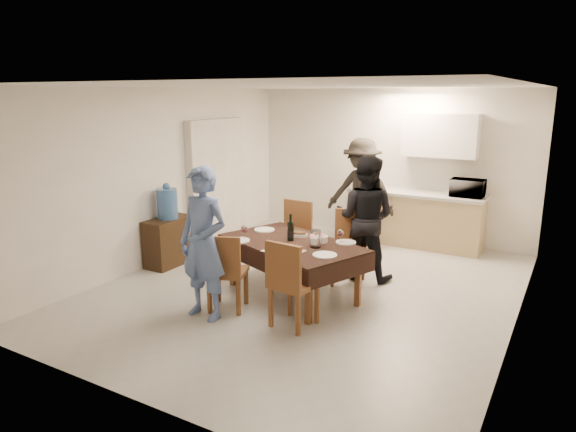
# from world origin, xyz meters

# --- Properties ---
(floor) EXTENTS (5.00, 6.00, 0.02)m
(floor) POSITION_xyz_m (0.00, 0.00, 0.00)
(floor) COLOR #A2A29E
(floor) RESTS_ON ground
(ceiling) EXTENTS (5.00, 6.00, 0.02)m
(ceiling) POSITION_xyz_m (0.00, 0.00, 2.60)
(ceiling) COLOR white
(ceiling) RESTS_ON wall_back
(wall_back) EXTENTS (5.00, 0.02, 2.60)m
(wall_back) POSITION_xyz_m (0.00, 3.00, 1.30)
(wall_back) COLOR silver
(wall_back) RESTS_ON floor
(wall_front) EXTENTS (5.00, 0.02, 2.60)m
(wall_front) POSITION_xyz_m (0.00, -3.00, 1.30)
(wall_front) COLOR silver
(wall_front) RESTS_ON floor
(wall_left) EXTENTS (0.02, 6.00, 2.60)m
(wall_left) POSITION_xyz_m (-2.50, 0.00, 1.30)
(wall_left) COLOR silver
(wall_left) RESTS_ON floor
(wall_right) EXTENTS (0.02, 6.00, 2.60)m
(wall_right) POSITION_xyz_m (2.50, 0.00, 1.30)
(wall_right) COLOR silver
(wall_right) RESTS_ON floor
(stub_partition) EXTENTS (0.15, 1.40, 2.10)m
(stub_partition) POSITION_xyz_m (-2.42, 1.20, 1.05)
(stub_partition) COLOR silver
(stub_partition) RESTS_ON floor
(kitchen_base_cabinet) EXTENTS (2.20, 0.60, 0.86)m
(kitchen_base_cabinet) POSITION_xyz_m (0.60, 2.68, 0.43)
(kitchen_base_cabinet) COLOR tan
(kitchen_base_cabinet) RESTS_ON floor
(kitchen_worktop) EXTENTS (2.24, 0.64, 0.05)m
(kitchen_worktop) POSITION_xyz_m (0.60, 2.68, 0.89)
(kitchen_worktop) COLOR #AEADA9
(kitchen_worktop) RESTS_ON kitchen_base_cabinet
(upper_cabinet) EXTENTS (1.20, 0.34, 0.70)m
(upper_cabinet) POSITION_xyz_m (0.90, 2.82, 1.85)
(upper_cabinet) COLOR white
(upper_cabinet) RESTS_ON wall_back
(dining_table) EXTENTS (2.06, 1.63, 0.70)m
(dining_table) POSITION_xyz_m (-0.09, -0.32, 0.67)
(dining_table) COLOR black
(dining_table) RESTS_ON floor
(chair_near_left) EXTENTS (0.55, 0.56, 0.51)m
(chair_near_left) POSITION_xyz_m (-0.54, -1.16, 0.58)
(chair_near_left) COLOR brown
(chair_near_left) RESTS_ON floor
(chair_near_right) EXTENTS (0.50, 0.50, 0.54)m
(chair_near_right) POSITION_xyz_m (0.36, -1.17, 0.61)
(chair_near_right) COLOR brown
(chair_near_right) RESTS_ON floor
(chair_far_left) EXTENTS (0.48, 0.48, 0.55)m
(chair_far_left) POSITION_xyz_m (-0.54, 0.33, 0.62)
(chair_far_left) COLOR brown
(chair_far_left) RESTS_ON floor
(chair_far_right) EXTENTS (0.55, 0.56, 0.53)m
(chair_far_right) POSITION_xyz_m (0.36, 0.33, 0.60)
(chair_far_right) COLOR brown
(chair_far_right) RESTS_ON floor
(console) EXTENTS (0.38, 0.77, 0.71)m
(console) POSITION_xyz_m (-2.28, -0.18, 0.35)
(console) COLOR black
(console) RESTS_ON floor
(water_jug) EXTENTS (0.30, 0.30, 0.45)m
(water_jug) POSITION_xyz_m (-2.28, -0.18, 0.93)
(water_jug) COLOR #3E6EB1
(water_jug) RESTS_ON console
(wine_bottle) EXTENTS (0.09, 0.09, 0.34)m
(wine_bottle) POSITION_xyz_m (-0.14, -0.27, 0.88)
(wine_bottle) COLOR black
(wine_bottle) RESTS_ON dining_table
(water_pitcher) EXTENTS (0.14, 0.14, 0.21)m
(water_pitcher) POSITION_xyz_m (0.26, -0.37, 0.81)
(water_pitcher) COLOR white
(water_pitcher) RESTS_ON dining_table
(savoury_tart) EXTENTS (0.47, 0.37, 0.05)m
(savoury_tart) POSITION_xyz_m (0.01, -0.70, 0.73)
(savoury_tart) COLOR #BE8D37
(savoury_tart) RESTS_ON dining_table
(salad_bowl) EXTENTS (0.20, 0.20, 0.08)m
(salad_bowl) POSITION_xyz_m (0.21, -0.14, 0.74)
(salad_bowl) COLOR white
(salad_bowl) RESTS_ON dining_table
(mushroom_dish) EXTENTS (0.22, 0.22, 0.04)m
(mushroom_dish) POSITION_xyz_m (-0.14, -0.04, 0.72)
(mushroom_dish) COLOR white
(mushroom_dish) RESTS_ON dining_table
(wine_glass_a) EXTENTS (0.09, 0.09, 0.20)m
(wine_glass_a) POSITION_xyz_m (-0.64, -0.57, 0.80)
(wine_glass_a) COLOR white
(wine_glass_a) RESTS_ON dining_table
(wine_glass_b) EXTENTS (0.08, 0.08, 0.18)m
(wine_glass_b) POSITION_xyz_m (0.46, -0.07, 0.80)
(wine_glass_b) COLOR white
(wine_glass_b) RESTS_ON dining_table
(wine_glass_c) EXTENTS (0.08, 0.08, 0.18)m
(wine_glass_c) POSITION_xyz_m (-0.29, -0.02, 0.79)
(wine_glass_c) COLOR white
(wine_glass_c) RESTS_ON dining_table
(plate_near_left) EXTENTS (0.28, 0.28, 0.02)m
(plate_near_left) POSITION_xyz_m (-0.69, -0.62, 0.71)
(plate_near_left) COLOR white
(plate_near_left) RESTS_ON dining_table
(plate_near_right) EXTENTS (0.28, 0.28, 0.02)m
(plate_near_right) POSITION_xyz_m (0.51, -0.62, 0.71)
(plate_near_right) COLOR white
(plate_near_right) RESTS_ON dining_table
(plate_far_left) EXTENTS (0.28, 0.28, 0.02)m
(plate_far_left) POSITION_xyz_m (-0.69, -0.02, 0.71)
(plate_far_left) COLOR white
(plate_far_left) RESTS_ON dining_table
(plate_far_right) EXTENTS (0.25, 0.25, 0.01)m
(plate_far_right) POSITION_xyz_m (0.51, -0.02, 0.71)
(plate_far_right) COLOR white
(plate_far_right) RESTS_ON dining_table
(microwave) EXTENTS (0.51, 0.35, 0.28)m
(microwave) POSITION_xyz_m (1.42, 2.68, 1.05)
(microwave) COLOR white
(microwave) RESTS_ON kitchen_worktop
(person_near) EXTENTS (0.66, 0.45, 1.75)m
(person_near) POSITION_xyz_m (-0.64, -1.37, 0.87)
(person_near) COLOR #526DA7
(person_near) RESTS_ON floor
(person_far) EXTENTS (0.90, 0.73, 1.72)m
(person_far) POSITION_xyz_m (0.46, 0.73, 0.86)
(person_far) COLOR black
(person_far) RESTS_ON floor
(person_kitchen) EXTENTS (1.17, 0.67, 1.80)m
(person_kitchen) POSITION_xyz_m (-0.20, 2.23, 0.90)
(person_kitchen) COLOR black
(person_kitchen) RESTS_ON floor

